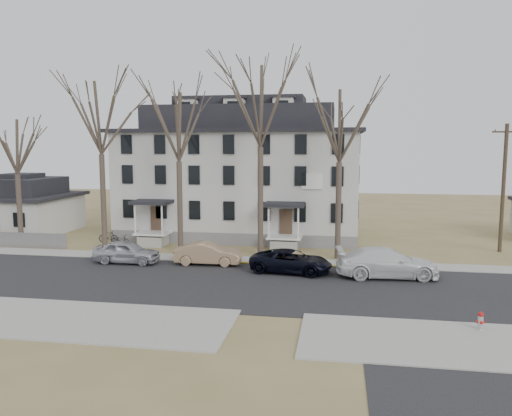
% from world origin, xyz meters
% --- Properties ---
extents(ground, '(120.00, 120.00, 0.00)m').
position_xyz_m(ground, '(0.00, 0.00, 0.00)').
color(ground, olive).
rests_on(ground, ground).
extents(main_road, '(120.00, 10.00, 0.04)m').
position_xyz_m(main_road, '(0.00, 2.00, 0.00)').
color(main_road, '#27272A').
rests_on(main_road, ground).
extents(far_sidewalk, '(120.00, 2.00, 0.08)m').
position_xyz_m(far_sidewalk, '(0.00, 8.00, 0.00)').
color(far_sidewalk, '#A09F97').
rests_on(far_sidewalk, ground).
extents(near_sidewalk_right, '(14.00, 5.00, 0.08)m').
position_xyz_m(near_sidewalk_right, '(12.00, -5.00, 0.00)').
color(near_sidewalk_right, '#A09F97').
rests_on(near_sidewalk_right, ground).
extents(near_sidewalk_left, '(20.00, 5.00, 0.08)m').
position_xyz_m(near_sidewalk_left, '(-8.00, -5.00, 0.00)').
color(near_sidewalk_left, '#A09F97').
rests_on(near_sidewalk_left, ground).
extents(yellow_curb, '(14.00, 0.25, 0.06)m').
position_xyz_m(yellow_curb, '(5.00, 7.10, 0.00)').
color(yellow_curb, gold).
rests_on(yellow_curb, ground).
extents(boarding_house, '(20.80, 12.36, 12.05)m').
position_xyz_m(boarding_house, '(-2.00, 17.95, 5.38)').
color(boarding_house, slate).
rests_on(boarding_house, ground).
extents(small_house, '(8.70, 8.70, 5.00)m').
position_xyz_m(small_house, '(-22.00, 16.00, 2.25)').
color(small_house, beige).
rests_on(small_house, ground).
extents(tree_far_left, '(8.40, 8.40, 13.72)m').
position_xyz_m(tree_far_left, '(-11.00, 9.80, 10.34)').
color(tree_far_left, '#473B31').
rests_on(tree_far_left, ground).
extents(tree_mid_left, '(7.80, 7.80, 12.74)m').
position_xyz_m(tree_mid_left, '(-5.00, 9.80, 9.60)').
color(tree_mid_left, '#473B31').
rests_on(tree_mid_left, ground).
extents(tree_center, '(9.00, 9.00, 14.70)m').
position_xyz_m(tree_center, '(1.00, 9.80, 11.08)').
color(tree_center, '#473B31').
rests_on(tree_center, ground).
extents(tree_mid_right, '(7.80, 7.80, 12.74)m').
position_xyz_m(tree_mid_right, '(6.50, 9.80, 9.60)').
color(tree_mid_right, '#473B31').
rests_on(tree_mid_right, ground).
extents(tree_bungalow, '(6.60, 6.60, 10.78)m').
position_xyz_m(tree_bungalow, '(-18.00, 9.80, 8.12)').
color(tree_bungalow, '#473B31').
rests_on(tree_bungalow, ground).
extents(utility_pole_far, '(2.00, 0.28, 9.50)m').
position_xyz_m(utility_pole_far, '(18.50, 14.00, 4.90)').
color(utility_pole_far, '#3D3023').
rests_on(utility_pole_far, ground).
extents(car_silver, '(4.46, 1.79, 1.52)m').
position_xyz_m(car_silver, '(-7.52, 5.92, 0.76)').
color(car_silver, '#B7BAC3').
rests_on(car_silver, ground).
extents(car_tan, '(4.50, 1.74, 1.46)m').
position_xyz_m(car_tan, '(-2.02, 6.41, 0.73)').
color(car_tan, tan).
rests_on(car_tan, ground).
extents(car_navy, '(5.32, 2.95, 1.41)m').
position_xyz_m(car_navy, '(3.65, 5.20, 0.70)').
color(car_navy, black).
rests_on(car_navy, ground).
extents(car_white, '(6.28, 3.06, 1.76)m').
position_xyz_m(car_white, '(9.45, 5.03, 0.88)').
color(car_white, white).
rests_on(car_white, ground).
extents(bicycle_left, '(1.83, 0.98, 0.91)m').
position_xyz_m(bicycle_left, '(-10.53, 11.48, 0.46)').
color(bicycle_left, black).
rests_on(bicycle_left, ground).
extents(bicycle_right, '(1.65, 0.57, 0.97)m').
position_xyz_m(bicycle_right, '(-12.02, 12.47, 0.49)').
color(bicycle_right, black).
rests_on(bicycle_right, ground).
extents(fire_hydrant, '(0.36, 0.34, 0.86)m').
position_xyz_m(fire_hydrant, '(12.58, -3.34, 0.43)').
color(fire_hydrant, '#B7B7BA').
rests_on(fire_hydrant, ground).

